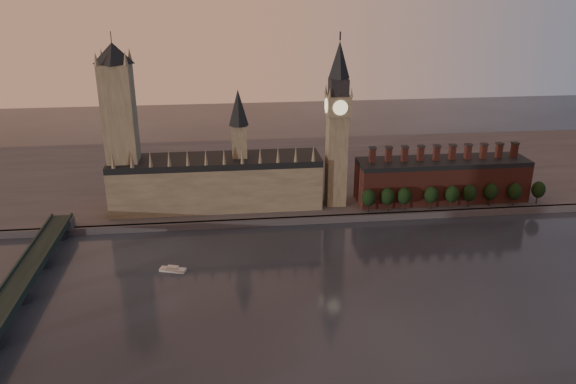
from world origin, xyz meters
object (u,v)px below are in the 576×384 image
object	(u,v)px
victoria_tower	(120,124)
river_boat	(173,269)
westminster_bridge	(3,311)
big_ben	(337,123)

from	to	relation	value
victoria_tower	river_boat	size ratio (longest dim) A/B	7.75
westminster_bridge	river_boat	bearing A→B (deg)	31.52
river_boat	big_ben	bearing A→B (deg)	53.30
big_ben	river_boat	xyz separation A→B (m)	(-97.76, -71.46, -55.80)
victoria_tower	westminster_bridge	size ratio (longest dim) A/B	0.54
westminster_bridge	river_boat	xyz separation A→B (m)	(67.24, 41.23, -6.41)
big_ben	westminster_bridge	distance (m)	205.83
westminster_bridge	river_boat	size ratio (longest dim) A/B	14.35
big_ben	westminster_bridge	size ratio (longest dim) A/B	0.54
victoria_tower	big_ben	xyz separation A→B (m)	(130.00, -5.00, -2.26)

